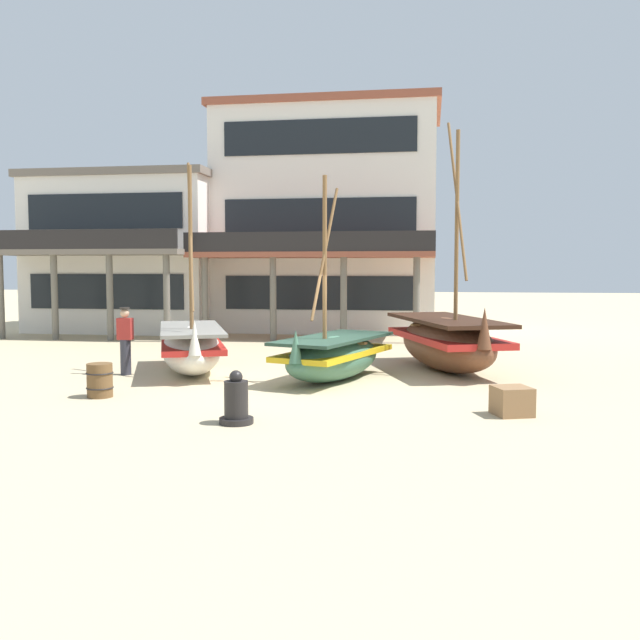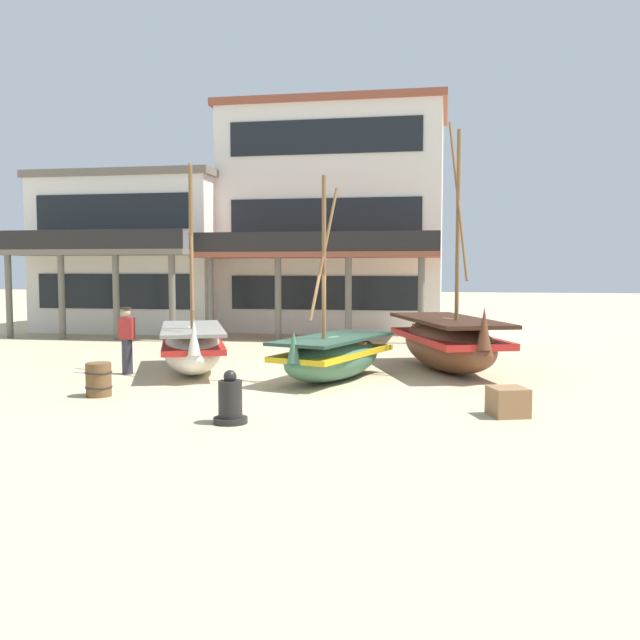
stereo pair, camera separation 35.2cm
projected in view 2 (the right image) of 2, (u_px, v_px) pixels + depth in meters
ground_plane at (312, 384)px, 15.91m from camera, size 120.00×120.00×0.00m
fishing_boat_near_left at (192, 347)px, 17.71m from camera, size 3.00×4.65×5.32m
fishing_boat_centre_large at (448, 342)px, 17.91m from camera, size 3.30×5.22×6.35m
fishing_boat_far_right at (333, 356)px, 16.45m from camera, size 2.65×4.09×4.77m
fisherman_by_hull at (127, 341)px, 17.32m from camera, size 0.37×0.26×1.68m
capstan_winch at (230, 402)px, 11.90m from camera, size 0.59×0.59×0.92m
wooden_barrel at (99, 380)px, 14.38m from camera, size 0.56×0.56×0.70m
cargo_crate at (508, 402)px, 12.46m from camera, size 0.80×0.80×0.52m
harbor_building_main at (335, 220)px, 29.78m from camera, size 9.38×8.63×9.39m
harbor_building_annex at (144, 253)px, 30.21m from camera, size 7.91×8.43×6.56m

